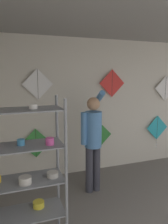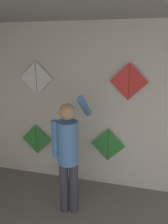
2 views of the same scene
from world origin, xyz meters
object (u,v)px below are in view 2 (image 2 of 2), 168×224
at_px(shopkeeper, 68,150).
at_px(kite_3, 36,78).
at_px(kite_0, 36,139).
at_px(kite_1, 108,145).
at_px(kite_4, 129,82).

bearing_deg(shopkeeper, kite_3, 130.82).
bearing_deg(kite_0, kite_1, 0.00).
distance_m(kite_1, kite_4, 1.14).
xyz_separation_m(kite_0, kite_1, (1.34, 0.00, 0.04)).
bearing_deg(kite_4, kite_1, 180.00).
xyz_separation_m(shopkeeper, kite_3, (-0.81, 0.77, 0.88)).
bearing_deg(kite_0, shopkeeper, -40.88).
bearing_deg(kite_4, kite_0, 180.00).
xyz_separation_m(kite_1, kite_4, (0.29, 0.00, 1.10)).
xyz_separation_m(kite_1, kite_3, (-1.27, 0.00, 1.11)).
xyz_separation_m(kite_0, kite_4, (1.63, 0.00, 1.14)).
relative_size(kite_0, kite_3, 1.00).
bearing_deg(kite_3, kite_4, 0.00).
bearing_deg(kite_4, kite_3, 180.00).
xyz_separation_m(kite_0, kite_3, (0.08, 0.00, 1.14)).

